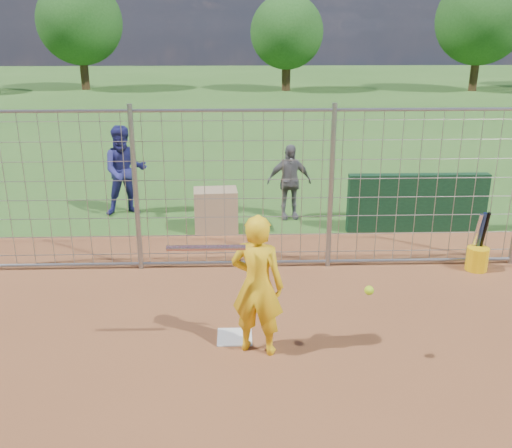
{
  "coord_description": "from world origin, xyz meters",
  "views": [
    {
      "loc": [
        0.05,
        -6.43,
        3.68
      ],
      "look_at": [
        0.3,
        0.8,
        1.15
      ],
      "focal_mm": 40.0,
      "sensor_mm": 36.0,
      "label": 1
    }
  ],
  "objects_px": {
    "bystander_b": "(289,182)",
    "equipment_bin": "(216,210)",
    "bystander_a": "(125,171)",
    "bucket_with_bats": "(477,256)",
    "batter": "(257,285)"
  },
  "relations": [
    {
      "from": "bystander_b",
      "to": "equipment_bin",
      "type": "distance_m",
      "value": 1.63
    },
    {
      "from": "bystander_a",
      "to": "bystander_b",
      "type": "height_order",
      "value": "bystander_a"
    },
    {
      "from": "bystander_b",
      "to": "equipment_bin",
      "type": "bearing_deg",
      "value": -159.93
    },
    {
      "from": "bucket_with_bats",
      "to": "equipment_bin",
      "type": "bearing_deg",
      "value": 154.54
    },
    {
      "from": "bystander_b",
      "to": "bucket_with_bats",
      "type": "relative_size",
      "value": 1.54
    },
    {
      "from": "bystander_b",
      "to": "bucket_with_bats",
      "type": "height_order",
      "value": "bystander_b"
    },
    {
      "from": "batter",
      "to": "bystander_a",
      "type": "xyz_separation_m",
      "value": [
        -2.47,
        5.3,
        0.06
      ]
    },
    {
      "from": "bystander_a",
      "to": "bucket_with_bats",
      "type": "bearing_deg",
      "value": -39.85
    },
    {
      "from": "bucket_with_bats",
      "to": "bystander_a",
      "type": "bearing_deg",
      "value": 153.16
    },
    {
      "from": "bystander_b",
      "to": "bucket_with_bats",
      "type": "distance_m",
      "value": 3.89
    },
    {
      "from": "batter",
      "to": "bystander_b",
      "type": "xyz_separation_m",
      "value": [
        0.81,
        4.95,
        -0.1
      ]
    },
    {
      "from": "equipment_bin",
      "to": "bucket_with_bats",
      "type": "distance_m",
      "value": 4.64
    },
    {
      "from": "bystander_a",
      "to": "equipment_bin",
      "type": "distance_m",
      "value": 2.19
    },
    {
      "from": "batter",
      "to": "bucket_with_bats",
      "type": "xyz_separation_m",
      "value": [
        3.56,
        2.25,
        -0.61
      ]
    },
    {
      "from": "bystander_a",
      "to": "bystander_b",
      "type": "distance_m",
      "value": 3.31
    }
  ]
}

